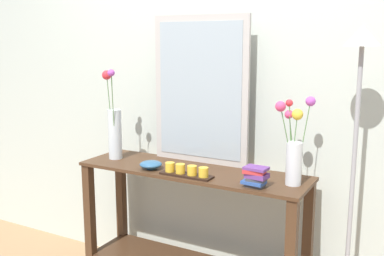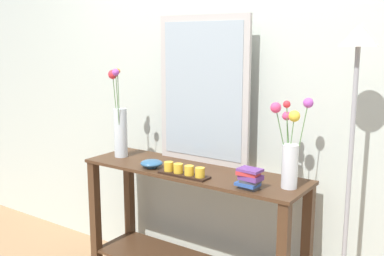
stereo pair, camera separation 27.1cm
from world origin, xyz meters
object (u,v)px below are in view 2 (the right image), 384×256
object	(u,v)px
mirror_leaning	(203,91)
vase_right	(290,150)
book_stack	(249,178)
console_table	(192,221)
tall_vase_left	(120,126)
candle_tray	(184,171)
floor_lamp	(352,140)
decorative_bowl	(152,163)

from	to	relation	value
mirror_leaning	vase_right	distance (m)	0.73
book_stack	console_table	bearing A→B (deg)	163.37
mirror_leaning	tall_vase_left	world-z (taller)	mirror_leaning
candle_tray	floor_lamp	distance (m)	0.94
tall_vase_left	book_stack	size ratio (longest dim) A/B	4.33
decorative_bowl	floor_lamp	size ratio (longest dim) A/B	0.08
book_stack	mirror_leaning	bearing A→B (deg)	147.74
vase_right	candle_tray	size ratio (longest dim) A/B	1.50
candle_tray	book_stack	distance (m)	0.42
book_stack	floor_lamp	world-z (taller)	floor_lamp
mirror_leaning	floor_lamp	xyz separation A→B (m)	(0.97, -0.16, -0.17)
console_table	floor_lamp	bearing A→B (deg)	1.11
console_table	mirror_leaning	size ratio (longest dim) A/B	1.55
console_table	decorative_bowl	xyz separation A→B (m)	(-0.22, -0.11, 0.37)
candle_tray	floor_lamp	world-z (taller)	floor_lamp
console_table	book_stack	bearing A→B (deg)	-16.63
decorative_bowl	floor_lamp	xyz separation A→B (m)	(1.16, 0.13, 0.26)
vase_right	book_stack	world-z (taller)	vase_right
tall_vase_left	candle_tray	bearing A→B (deg)	-11.35
mirror_leaning	book_stack	world-z (taller)	mirror_leaning
tall_vase_left	decorative_bowl	bearing A→B (deg)	-15.53
mirror_leaning	decorative_bowl	distance (m)	0.56
console_table	tall_vase_left	size ratio (longest dim) A/B	2.41
mirror_leaning	decorative_bowl	xyz separation A→B (m)	(-0.19, -0.29, -0.44)
candle_tray	console_table	bearing A→B (deg)	105.98
vase_right	candle_tray	world-z (taller)	vase_right
candle_tray	book_stack	bearing A→B (deg)	0.39
vase_right	console_table	bearing A→B (deg)	-179.03
console_table	tall_vase_left	distance (m)	0.80
floor_lamp	console_table	bearing A→B (deg)	-178.89
vase_right	floor_lamp	bearing A→B (deg)	1.37
candle_tray	floor_lamp	size ratio (longest dim) A/B	0.19
tall_vase_left	floor_lamp	size ratio (longest dim) A/B	0.35
console_table	floor_lamp	world-z (taller)	floor_lamp
console_table	book_stack	xyz separation A→B (m)	(0.46, -0.14, 0.40)
tall_vase_left	vase_right	xyz separation A→B (m)	(1.19, 0.03, -0.01)
book_stack	decorative_bowl	bearing A→B (deg)	178.07
mirror_leaning	vase_right	bearing A→B (deg)	-14.23
console_table	vase_right	distance (m)	0.82
mirror_leaning	decorative_bowl	bearing A→B (deg)	-122.54
console_table	tall_vase_left	world-z (taller)	tall_vase_left
candle_tray	decorative_bowl	size ratio (longest dim) A/B	2.32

